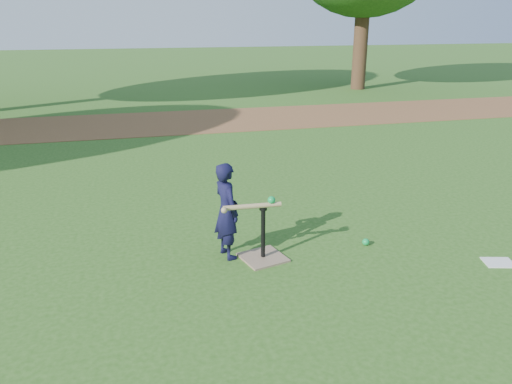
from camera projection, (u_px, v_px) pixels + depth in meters
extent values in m
plane|color=#285116|center=(289.00, 250.00, 5.52)|extent=(80.00, 80.00, 0.00)
cube|color=brown|center=(196.00, 121.00, 12.37)|extent=(24.00, 3.00, 0.01)
imported|color=black|center=(227.00, 211.00, 5.21)|extent=(0.34, 0.43, 1.04)
sphere|color=#0D9440|center=(366.00, 242.00, 5.62)|extent=(0.08, 0.08, 0.08)
cube|color=silver|center=(499.00, 262.00, 5.22)|extent=(0.35, 0.30, 0.01)
cube|color=#876E56|center=(263.00, 257.00, 5.32)|extent=(0.52, 0.52, 0.02)
cylinder|color=black|center=(263.00, 233.00, 5.22)|extent=(0.05, 0.05, 0.55)
cylinder|color=black|center=(263.00, 207.00, 5.13)|extent=(0.08, 0.08, 0.06)
cylinder|color=tan|center=(252.00, 206.00, 5.07)|extent=(0.60, 0.08, 0.05)
sphere|color=tan|center=(224.00, 210.00, 4.96)|extent=(0.06, 0.06, 0.06)
sphere|color=#0D9440|center=(271.00, 200.00, 5.10)|extent=(0.08, 0.08, 0.08)
cylinder|color=#382316|center=(361.00, 39.00, 17.45)|extent=(0.50, 0.50, 3.42)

